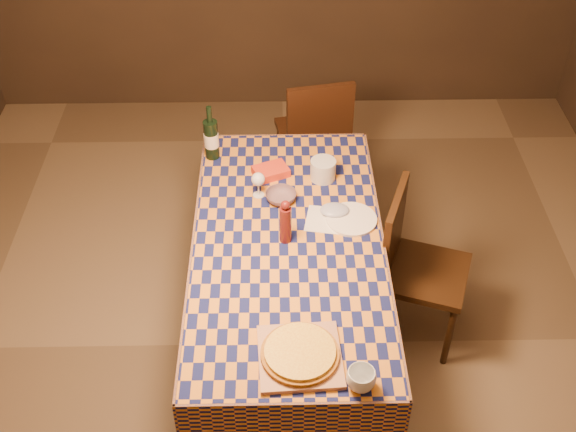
{
  "coord_description": "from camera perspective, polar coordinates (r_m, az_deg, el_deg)",
  "views": [
    {
      "loc": [
        -0.05,
        -2.55,
        3.18
      ],
      "look_at": [
        0.0,
        0.05,
        0.9
      ],
      "focal_mm": 45.0,
      "sensor_mm": 36.0,
      "label": 1
    }
  ],
  "objects": [
    {
      "name": "room",
      "position": [
        3.14,
        0.02,
        5.59
      ],
      "size": [
        5.0,
        5.1,
        2.7
      ],
      "color": "brown",
      "rests_on": "ground"
    },
    {
      "name": "dining_table",
      "position": [
        3.56,
        0.02,
        -3.03
      ],
      "size": [
        0.94,
        1.84,
        0.77
      ],
      "color": "brown",
      "rests_on": "ground"
    },
    {
      "name": "cutting_board",
      "position": [
        3.03,
        0.95,
        -11.05
      ],
      "size": [
        0.36,
        0.36,
        0.02
      ],
      "primitive_type": "cube",
      "rotation": [
        0.0,
        0.0,
        0.06
      ],
      "color": "#A9714F",
      "rests_on": "dining_table"
    },
    {
      "name": "pizza",
      "position": [
        3.01,
        0.95,
        -10.74
      ],
      "size": [
        0.42,
        0.42,
        0.03
      ],
      "color": "#915818",
      "rests_on": "cutting_board"
    },
    {
      "name": "pepper_mill",
      "position": [
        3.45,
        -0.2,
        -0.51
      ],
      "size": [
        0.08,
        0.08,
        0.25
      ],
      "color": "#501312",
      "rests_on": "dining_table"
    },
    {
      "name": "bowl",
      "position": [
        3.73,
        -0.56,
        1.53
      ],
      "size": [
        0.21,
        0.21,
        0.05
      ],
      "primitive_type": "imported",
      "rotation": [
        0.0,
        0.0,
        -0.37
      ],
      "color": "#664C55",
      "rests_on": "dining_table"
    },
    {
      "name": "wine_glass",
      "position": [
        3.72,
        -2.37,
        2.85
      ],
      "size": [
        0.07,
        0.07,
        0.14
      ],
      "color": "silver",
      "rests_on": "dining_table"
    },
    {
      "name": "wine_bottle",
      "position": [
        4.0,
        -6.08,
        6.11
      ],
      "size": [
        0.09,
        0.09,
        0.32
      ],
      "color": "black",
      "rests_on": "dining_table"
    },
    {
      "name": "deli_tub",
      "position": [
        3.86,
        2.78,
        3.68
      ],
      "size": [
        0.17,
        0.17,
        0.11
      ],
      "primitive_type": "cylinder",
      "rotation": [
        0.0,
        0.0,
        -0.24
      ],
      "color": "silver",
      "rests_on": "dining_table"
    },
    {
      "name": "takeout_container",
      "position": [
        3.9,
        -1.37,
        3.54
      ],
      "size": [
        0.22,
        0.19,
        0.05
      ],
      "primitive_type": "cube",
      "rotation": [
        0.0,
        0.0,
        0.4
      ],
      "color": "red",
      "rests_on": "dining_table"
    },
    {
      "name": "white_plate",
      "position": [
        3.64,
        5.04,
        -0.25
      ],
      "size": [
        0.28,
        0.28,
        0.01
      ],
      "primitive_type": "cylinder",
      "rotation": [
        0.0,
        0.0,
        -0.11
      ],
      "color": "white",
      "rests_on": "dining_table"
    },
    {
      "name": "tumbler",
      "position": [
        2.93,
        5.79,
        -12.72
      ],
      "size": [
        0.14,
        0.14,
        0.09
      ],
      "primitive_type": "imported",
      "rotation": [
        0.0,
        0.0,
        0.16
      ],
      "color": "white",
      "rests_on": "dining_table"
    },
    {
      "name": "flour_patch",
      "position": [
        3.63,
        3.49,
        -0.35
      ],
      "size": [
        0.29,
        0.24,
        0.0
      ],
      "primitive_type": "cube",
      "rotation": [
        0.0,
        0.0,
        -0.18
      ],
      "color": "silver",
      "rests_on": "dining_table"
    },
    {
      "name": "flour_bag",
      "position": [
        3.66,
        3.71,
        0.48
      ],
      "size": [
        0.17,
        0.14,
        0.04
      ],
      "primitive_type": "ellipsoid",
      "rotation": [
        0.0,
        0.0,
        0.22
      ],
      "color": "#99A3C3",
      "rests_on": "dining_table"
    },
    {
      "name": "chair_far",
      "position": [
        4.68,
        2.15,
        6.66
      ],
      "size": [
        0.5,
        0.5,
        0.93
      ],
      "color": "black",
      "rests_on": "ground"
    },
    {
      "name": "chair_right",
      "position": [
        3.83,
        9.78,
        -3.48
      ],
      "size": [
        0.54,
        0.54,
        0.93
      ],
      "color": "black",
      "rests_on": "ground"
    }
  ]
}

